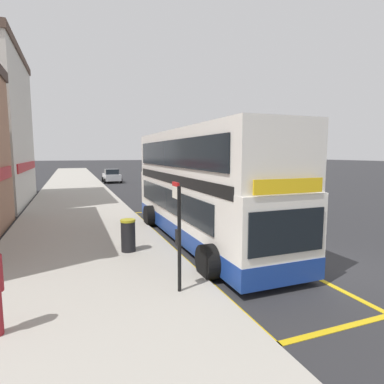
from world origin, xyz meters
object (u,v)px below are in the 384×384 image
double_decker_bus (201,189)px  parked_car_white_across (169,177)px  parked_car_silver_distant (112,176)px  bus_stop_sign (178,228)px  litter_bin (128,235)px

double_decker_bus → parked_car_white_across: size_ratio=2.63×
double_decker_bus → parked_car_white_across: 23.15m
parked_car_silver_distant → bus_stop_sign: bearing=86.5°
parked_car_white_across → litter_bin: (-8.61, -23.46, -0.10)m
parked_car_white_across → parked_car_silver_distant: (-5.77, 4.98, 0.00)m
litter_bin → parked_car_white_across: bearing=69.8°
double_decker_bus → parked_car_white_across: bearing=76.2°
double_decker_bus → parked_car_silver_distant: double_decker_bus is taller
bus_stop_sign → litter_bin: bus_stop_sign is taller
bus_stop_sign → parked_car_silver_distant: size_ratio=0.63×
parked_car_white_across → parked_car_silver_distant: bearing=138.7°
litter_bin → bus_stop_sign: bearing=-80.1°
double_decker_bus → litter_bin: bearing=-162.1°
double_decker_bus → bus_stop_sign: (-2.49, -4.58, -0.35)m
bus_stop_sign → parked_car_white_across: 28.20m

